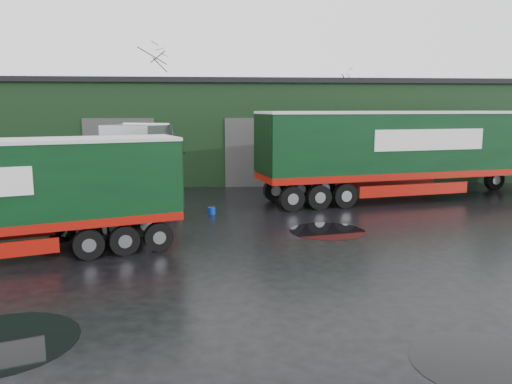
% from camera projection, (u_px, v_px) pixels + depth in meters
% --- Properties ---
extents(ground, '(100.00, 100.00, 0.00)m').
position_uv_depth(ground, '(236.00, 256.00, 15.52)').
color(ground, black).
extents(warehouse, '(32.40, 12.40, 6.30)m').
position_uv_depth(warehouse, '(252.00, 129.00, 34.82)').
color(warehouse, black).
rests_on(warehouse, ground).
extents(hero_tractor, '(5.09, 6.85, 3.92)m').
position_uv_depth(hero_tractor, '(114.00, 176.00, 19.25)').
color(hero_tractor, '#0A3E1B').
rests_on(hero_tractor, ground).
extents(lorry_right, '(17.22, 6.27, 4.46)m').
position_uv_depth(lorry_right, '(389.00, 156.00, 24.66)').
color(lorry_right, silver).
rests_on(lorry_right, ground).
extents(wash_bucket, '(0.36, 0.36, 0.30)m').
position_uv_depth(wash_bucket, '(212.00, 211.00, 21.66)').
color(wash_bucket, '#082DB7').
rests_on(wash_bucket, ground).
extents(tree_back_a, '(4.40, 4.40, 9.50)m').
position_uv_depth(tree_back_a, '(152.00, 106.00, 43.72)').
color(tree_back_a, black).
rests_on(tree_back_a, ground).
extents(tree_back_b, '(4.40, 4.40, 7.50)m').
position_uv_depth(tree_back_b, '(331.00, 117.00, 45.21)').
color(tree_back_b, black).
rests_on(tree_back_b, ground).
extents(puddle_0, '(2.93, 2.93, 0.01)m').
position_uv_depth(puddle_0, '(2.00, 342.00, 9.78)').
color(puddle_0, black).
rests_on(puddle_0, ground).
extents(puddle_1, '(2.85, 2.85, 0.01)m').
position_uv_depth(puddle_1, '(327.00, 231.00, 18.68)').
color(puddle_1, black).
rests_on(puddle_1, ground).
extents(puddle_2, '(3.35, 3.35, 0.01)m').
position_uv_depth(puddle_2, '(31.00, 237.00, 17.83)').
color(puddle_2, black).
rests_on(puddle_2, ground).
extents(puddle_3, '(2.54, 2.54, 0.01)m').
position_uv_depth(puddle_3, '(481.00, 363.00, 8.98)').
color(puddle_3, black).
rests_on(puddle_3, ground).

